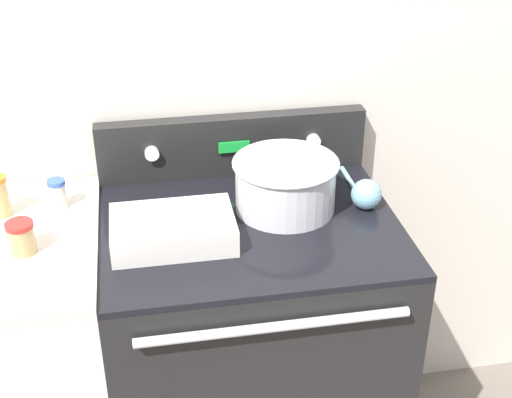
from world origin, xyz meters
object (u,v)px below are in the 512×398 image
(spice_jar_blue_cap, at_px, (58,194))
(spice_jar_red_cap, at_px, (21,237))
(casserole_dish, at_px, (173,228))
(ladle, at_px, (365,194))
(mixing_bowl, at_px, (285,182))

(spice_jar_blue_cap, bearing_deg, spice_jar_red_cap, -109.40)
(casserole_dish, distance_m, spice_jar_blue_cap, 0.35)
(casserole_dish, distance_m, spice_jar_red_cap, 0.36)
(ladle, distance_m, spice_jar_blue_cap, 0.82)
(ladle, bearing_deg, mixing_bowl, 172.71)
(casserole_dish, bearing_deg, ladle, 9.02)
(casserole_dish, bearing_deg, spice_jar_blue_cap, 144.87)
(mixing_bowl, bearing_deg, spice_jar_blue_cap, 171.26)
(ladle, height_order, spice_jar_red_cap, spice_jar_red_cap)
(spice_jar_red_cap, bearing_deg, casserole_dish, 0.47)
(spice_jar_red_cap, bearing_deg, spice_jar_blue_cap, 70.60)
(casserole_dish, relative_size, ladle, 1.15)
(mixing_bowl, distance_m, ladle, 0.22)
(spice_jar_blue_cap, height_order, spice_jar_red_cap, spice_jar_red_cap)
(mixing_bowl, distance_m, spice_jar_blue_cap, 0.60)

